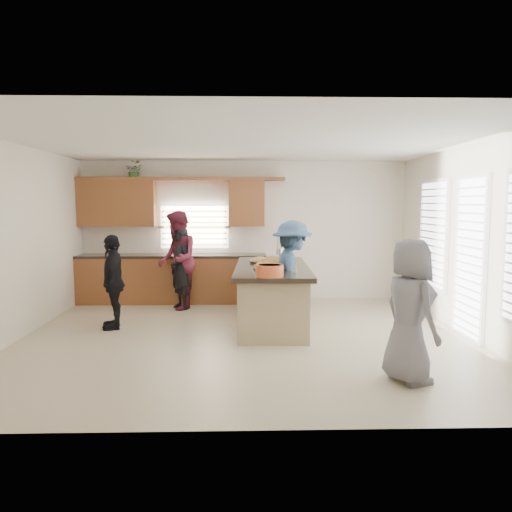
{
  "coord_description": "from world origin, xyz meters",
  "views": [
    {
      "loc": [
        -0.04,
        -7.11,
        1.94
      ],
      "look_at": [
        0.17,
        0.45,
        1.15
      ],
      "focal_mm": 35.0,
      "sensor_mm": 36.0,
      "label": 1
    }
  ],
  "objects_px": {
    "woman_right_back": "(292,275)",
    "woman_right_front": "(410,311)",
    "woman_left_front": "(113,282)",
    "woman_left_mid": "(177,260)",
    "island": "(272,297)",
    "salad_bowl": "(270,270)",
    "woman_left_back": "(180,269)"
  },
  "relations": [
    {
      "from": "woman_right_back",
      "to": "woman_right_front",
      "type": "xyz_separation_m",
      "value": [
        1.04,
        -2.42,
        -0.06
      ]
    },
    {
      "from": "woman_left_front",
      "to": "woman_right_front",
      "type": "height_order",
      "value": "woman_right_front"
    },
    {
      "from": "woman_left_mid",
      "to": "woman_left_front",
      "type": "relative_size",
      "value": 1.24
    },
    {
      "from": "island",
      "to": "salad_bowl",
      "type": "distance_m",
      "value": 1.31
    },
    {
      "from": "woman_left_front",
      "to": "woman_right_front",
      "type": "relative_size",
      "value": 0.93
    },
    {
      "from": "woman_left_back",
      "to": "woman_left_front",
      "type": "bearing_deg",
      "value": -63.37
    },
    {
      "from": "woman_left_back",
      "to": "salad_bowl",
      "type": "bearing_deg",
      "value": 0.45
    },
    {
      "from": "woman_left_back",
      "to": "woman_left_front",
      "type": "distance_m",
      "value": 1.66
    },
    {
      "from": "island",
      "to": "woman_left_mid",
      "type": "distance_m",
      "value": 2.15
    },
    {
      "from": "woman_left_back",
      "to": "woman_left_mid",
      "type": "distance_m",
      "value": 0.17
    },
    {
      "from": "salad_bowl",
      "to": "woman_left_mid",
      "type": "height_order",
      "value": "woman_left_mid"
    },
    {
      "from": "salad_bowl",
      "to": "woman_left_mid",
      "type": "relative_size",
      "value": 0.21
    },
    {
      "from": "island",
      "to": "woman_right_front",
      "type": "relative_size",
      "value": 1.74
    },
    {
      "from": "salad_bowl",
      "to": "woman_right_front",
      "type": "height_order",
      "value": "woman_right_front"
    },
    {
      "from": "island",
      "to": "woman_right_back",
      "type": "xyz_separation_m",
      "value": [
        0.3,
        -0.24,
        0.39
      ]
    },
    {
      "from": "woman_left_back",
      "to": "woman_left_mid",
      "type": "bearing_deg",
      "value": -147.48
    },
    {
      "from": "woman_right_front",
      "to": "salad_bowl",
      "type": "bearing_deg",
      "value": 26.21
    },
    {
      "from": "island",
      "to": "salad_bowl",
      "type": "bearing_deg",
      "value": -92.78
    },
    {
      "from": "island",
      "to": "woman_left_front",
      "type": "xyz_separation_m",
      "value": [
        -2.49,
        -0.19,
        0.28
      ]
    },
    {
      "from": "woman_left_mid",
      "to": "woman_right_back",
      "type": "xyz_separation_m",
      "value": [
        1.98,
        -1.51,
        -0.06
      ]
    },
    {
      "from": "woman_left_front",
      "to": "woman_right_back",
      "type": "relative_size",
      "value": 0.87
    },
    {
      "from": "island",
      "to": "woman_right_front",
      "type": "distance_m",
      "value": 3.0
    },
    {
      "from": "woman_right_back",
      "to": "island",
      "type": "bearing_deg",
      "value": 43.47
    },
    {
      "from": "woman_left_back",
      "to": "woman_left_mid",
      "type": "xyz_separation_m",
      "value": [
        -0.06,
        0.03,
        0.16
      ]
    },
    {
      "from": "woman_left_mid",
      "to": "woman_left_front",
      "type": "distance_m",
      "value": 1.67
    },
    {
      "from": "woman_left_front",
      "to": "woman_right_back",
      "type": "bearing_deg",
      "value": 76.77
    },
    {
      "from": "woman_left_back",
      "to": "woman_right_front",
      "type": "relative_size",
      "value": 0.96
    },
    {
      "from": "woman_left_back",
      "to": "woman_right_front",
      "type": "xyz_separation_m",
      "value": [
        2.96,
        -3.9,
        0.03
      ]
    },
    {
      "from": "woman_right_front",
      "to": "woman_left_mid",
      "type": "bearing_deg",
      "value": 19.95
    },
    {
      "from": "woman_right_back",
      "to": "woman_left_mid",
      "type": "bearing_deg",
      "value": 45.17
    },
    {
      "from": "woman_right_back",
      "to": "woman_right_front",
      "type": "height_order",
      "value": "woman_right_back"
    },
    {
      "from": "island",
      "to": "woman_right_back",
      "type": "relative_size",
      "value": 1.62
    }
  ]
}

